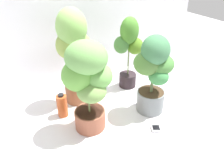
% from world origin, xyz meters
% --- Properties ---
extents(ground_plane, '(8.00, 8.00, 0.00)m').
position_xyz_m(ground_plane, '(0.00, 0.00, 0.00)').
color(ground_plane, silver).
rests_on(ground_plane, ground).
extents(potted_plant_back_right, '(0.40, 0.29, 0.83)m').
position_xyz_m(potted_plant_back_right, '(0.36, 0.40, 0.49)').
color(potted_plant_back_right, black).
rests_on(potted_plant_back_right, ground).
extents(potted_plant_back_left, '(0.39, 0.36, 0.99)m').
position_xyz_m(potted_plant_back_left, '(-0.27, 0.38, 0.59)').
color(potted_plant_back_left, brown).
rests_on(potted_plant_back_left, ground).
extents(potted_plant_front_left, '(0.49, 0.45, 0.83)m').
position_xyz_m(potted_plant_front_left, '(-0.30, -0.08, 0.50)').
color(potted_plant_front_left, '#98543C').
rests_on(potted_plant_front_left, ground).
extents(potted_plant_front_right, '(0.45, 0.39, 0.79)m').
position_xyz_m(potted_plant_front_right, '(0.33, -0.11, 0.45)').
color(potted_plant_front_right, slate).
rests_on(potted_plant_front_right, ground).
extents(hygrometer_box, '(0.11, 0.11, 0.03)m').
position_xyz_m(hygrometer_box, '(0.21, -0.38, 0.01)').
color(hygrometer_box, white).
rests_on(hygrometer_box, ground).
extents(nutrient_bottle, '(0.10, 0.10, 0.25)m').
position_xyz_m(nutrient_bottle, '(-0.49, 0.19, 0.12)').
color(nutrient_bottle, '#C25023').
rests_on(nutrient_bottle, ground).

